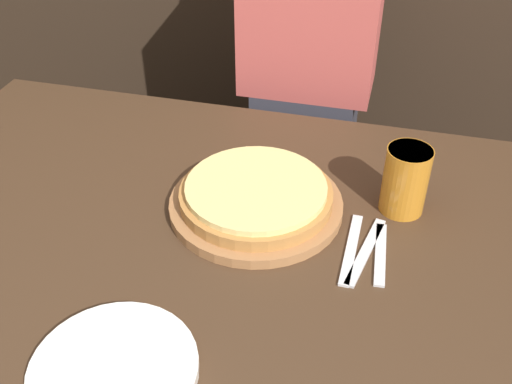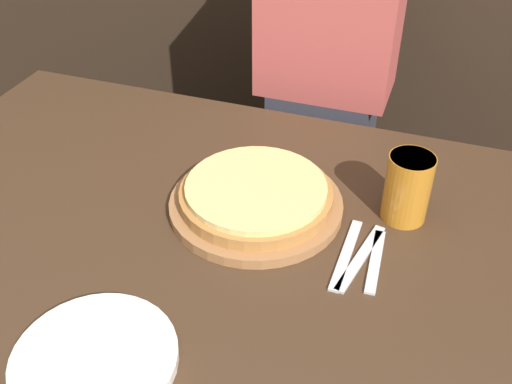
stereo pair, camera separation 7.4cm
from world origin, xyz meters
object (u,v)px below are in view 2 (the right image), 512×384
at_px(fork, 346,254).
at_px(spoon, 375,261).
at_px(beer_glass, 408,185).
at_px(diner_person, 324,108).
at_px(pizza_on_board, 256,198).
at_px(dinner_knife, 361,258).
at_px(dinner_plate, 95,359).

xyz_separation_m(fork, spoon, (0.05, 0.00, 0.00)).
xyz_separation_m(beer_glass, diner_person, (-0.27, 0.49, -0.15)).
bearing_deg(diner_person, pizza_on_board, -89.68).
distance_m(dinner_knife, spoon, 0.03).
bearing_deg(pizza_on_board, dinner_knife, -17.99).
bearing_deg(fork, pizza_on_board, 159.80).
bearing_deg(spoon, beer_glass, 79.65).
bearing_deg(beer_glass, diner_person, 118.64).
relative_size(fork, diner_person, 0.14).
height_order(dinner_knife, diner_person, diner_person).
xyz_separation_m(spoon, diner_person, (-0.24, 0.62, -0.08)).
height_order(beer_glass, fork, beer_glass).
bearing_deg(diner_person, beer_glass, -61.36).
bearing_deg(diner_person, spoon, -68.96).
bearing_deg(dinner_plate, pizza_on_board, 76.05).
relative_size(pizza_on_board, spoon, 2.08).
xyz_separation_m(beer_glass, dinner_knife, (-0.05, -0.14, -0.07)).
xyz_separation_m(dinner_plate, spoon, (0.34, 0.33, -0.01)).
height_order(dinner_plate, spoon, dinner_plate).
height_order(pizza_on_board, beer_glass, beer_glass).
distance_m(pizza_on_board, fork, 0.20).
bearing_deg(pizza_on_board, fork, -20.20).
bearing_deg(diner_person, dinner_knife, -70.99).
bearing_deg(fork, dinner_plate, -130.69).
distance_m(pizza_on_board, dinner_plate, 0.42).
distance_m(pizza_on_board, beer_glass, 0.28).
xyz_separation_m(dinner_knife, spoon, (0.03, 0.00, 0.00)).
relative_size(beer_glass, diner_person, 0.10).
distance_m(pizza_on_board, dinner_knife, 0.22).
height_order(fork, diner_person, diner_person).
bearing_deg(pizza_on_board, dinner_plate, -103.95).
relative_size(beer_glass, dinner_plate, 0.55).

